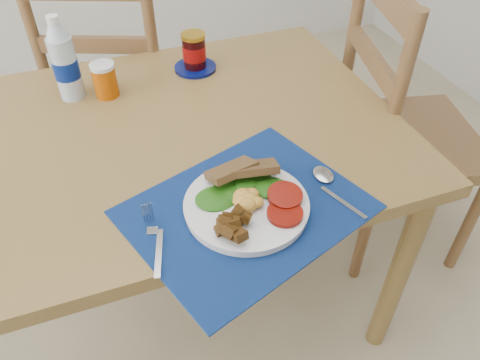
% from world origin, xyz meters
% --- Properties ---
extents(ground, '(4.00, 4.00, 0.00)m').
position_xyz_m(ground, '(0.00, 0.00, 0.00)').
color(ground, gray).
rests_on(ground, ground).
extents(table, '(1.40, 0.90, 0.75)m').
position_xyz_m(table, '(0.00, 0.20, 0.67)').
color(table, brown).
rests_on(table, ground).
extents(chair_far, '(0.58, 0.56, 1.21)m').
position_xyz_m(chair_far, '(0.01, 0.85, 0.61)').
color(chair_far, brown).
rests_on(chair_far, ground).
extents(chair_end, '(0.54, 0.56, 1.26)m').
position_xyz_m(chair_end, '(0.87, 0.24, 0.62)').
color(chair_end, brown).
rests_on(chair_end, ground).
extents(placemat, '(0.58, 0.52, 0.00)m').
position_xyz_m(placemat, '(0.18, -0.15, 0.75)').
color(placemat, black).
rests_on(placemat, table).
extents(breakfast_plate, '(0.27, 0.27, 0.06)m').
position_xyz_m(breakfast_plate, '(0.17, -0.15, 0.77)').
color(breakfast_plate, silver).
rests_on(breakfast_plate, placemat).
extents(fork, '(0.04, 0.17, 0.00)m').
position_xyz_m(fork, '(-0.03, -0.16, 0.76)').
color(fork, '#B2B5BA').
rests_on(fork, placemat).
extents(spoon, '(0.06, 0.19, 0.01)m').
position_xyz_m(spoon, '(0.38, -0.14, 0.76)').
color(spoon, '#B2B5BA').
rests_on(spoon, placemat).
extents(water_bottle, '(0.07, 0.07, 0.24)m').
position_xyz_m(water_bottle, '(-0.13, 0.45, 0.86)').
color(water_bottle, '#ADBFCC').
rests_on(water_bottle, table).
extents(juice_glass, '(0.07, 0.07, 0.09)m').
position_xyz_m(juice_glass, '(-0.03, 0.43, 0.80)').
color(juice_glass, '#AD4704').
rests_on(juice_glass, table).
extents(jam_on_saucer, '(0.13, 0.13, 0.12)m').
position_xyz_m(jam_on_saucer, '(0.25, 0.48, 0.80)').
color(jam_on_saucer, '#050D50').
rests_on(jam_on_saucer, table).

